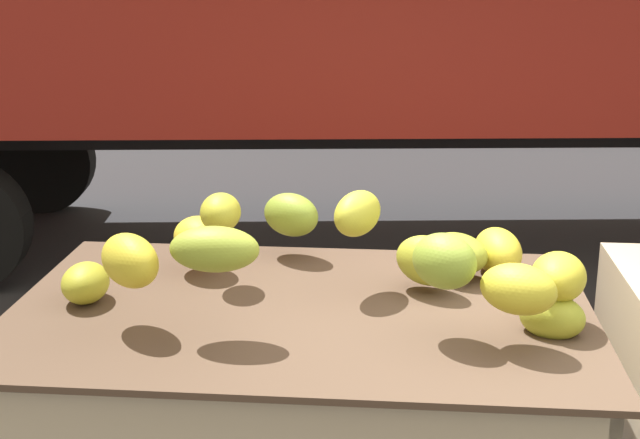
% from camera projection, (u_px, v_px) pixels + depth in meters
% --- Properties ---
extents(curb_strip, '(80.00, 0.80, 0.16)m').
position_uv_depth(curb_strip, '(395.00, 135.00, 13.40)').
color(curb_strip, gray).
rests_on(curb_strip, ground).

